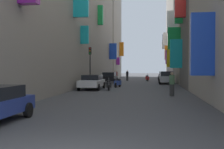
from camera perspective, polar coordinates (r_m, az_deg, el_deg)
ground_plane at (r=35.52m, az=4.84°, el=-1.89°), size 140.00×140.00×0.00m
building_left_mid_b at (r=59.80m, az=-1.70°, el=7.68°), size 6.87×13.59×17.19m
building_right_mid_b at (r=38.71m, az=17.09°, el=9.49°), size 7.34×8.07×15.07m
building_right_far at (r=55.40m, az=14.32°, el=9.39°), size 6.98×21.83×19.58m
parked_car_grey at (r=46.95m, az=10.23°, el=-0.20°), size 1.88×4.16×1.40m
parked_car_white at (r=26.82m, az=-3.95°, el=-1.41°), size 1.95×4.36×1.33m
parked_car_black at (r=38.13m, az=-0.55°, el=-0.55°), size 1.93×3.99×1.39m
parked_car_silver at (r=36.75m, az=10.66°, el=-0.54°), size 1.84×4.24×1.54m
scooter_black at (r=26.09m, az=-0.66°, el=-2.04°), size 0.63×1.89×1.13m
scooter_blue at (r=29.55m, az=1.14°, el=-1.64°), size 0.65×1.74×1.13m
scooter_red at (r=43.12m, az=6.96°, el=-0.70°), size 0.58×1.80×1.13m
pedestrian_crossing at (r=21.04m, az=11.72°, el=-1.83°), size 0.45×0.45×1.71m
pedestrian_near_left at (r=44.49m, az=0.87°, el=-0.24°), size 0.45×0.45×1.54m
pedestrian_near_right at (r=44.54m, az=3.02°, el=-0.20°), size 0.48×0.48×1.61m
traffic_light_near_corner at (r=30.43m, az=-4.34°, el=2.90°), size 0.26×0.34×4.14m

